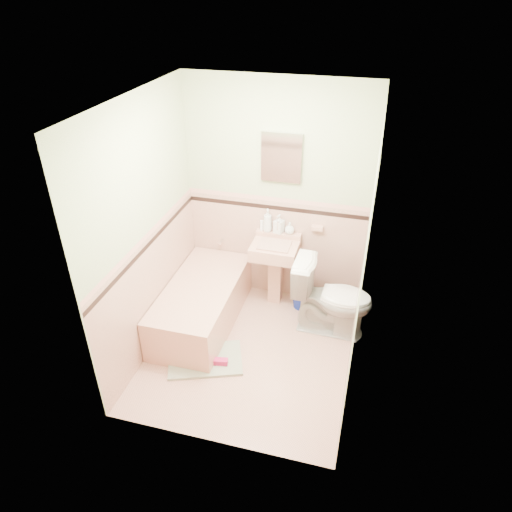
% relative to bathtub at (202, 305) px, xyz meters
% --- Properties ---
extents(floor, '(2.20, 2.20, 0.00)m').
position_rel_bathtub_xyz_m(floor, '(0.63, -0.33, -0.23)').
color(floor, '#D29E8A').
rests_on(floor, ground).
extents(ceiling, '(2.20, 2.20, 0.00)m').
position_rel_bathtub_xyz_m(ceiling, '(0.63, -0.33, 2.27)').
color(ceiling, white).
rests_on(ceiling, ground).
extents(wall_back, '(2.50, 0.00, 2.50)m').
position_rel_bathtub_xyz_m(wall_back, '(0.63, 0.77, 1.02)').
color(wall_back, beige).
rests_on(wall_back, ground).
extents(wall_front, '(2.50, 0.00, 2.50)m').
position_rel_bathtub_xyz_m(wall_front, '(0.63, -1.43, 1.02)').
color(wall_front, beige).
rests_on(wall_front, ground).
extents(wall_left, '(0.00, 2.50, 2.50)m').
position_rel_bathtub_xyz_m(wall_left, '(-0.37, -0.33, 1.02)').
color(wall_left, beige).
rests_on(wall_left, ground).
extents(wall_right, '(0.00, 2.50, 2.50)m').
position_rel_bathtub_xyz_m(wall_right, '(1.63, -0.33, 1.02)').
color(wall_right, beige).
rests_on(wall_right, ground).
extents(wainscot_back, '(2.00, 0.00, 2.00)m').
position_rel_bathtub_xyz_m(wainscot_back, '(0.63, 0.76, 0.38)').
color(wainscot_back, '#D5A28F').
rests_on(wainscot_back, ground).
extents(wainscot_front, '(2.00, 0.00, 2.00)m').
position_rel_bathtub_xyz_m(wainscot_front, '(0.63, -1.42, 0.38)').
color(wainscot_front, '#D5A28F').
rests_on(wainscot_front, ground).
extents(wainscot_left, '(0.00, 2.20, 2.20)m').
position_rel_bathtub_xyz_m(wainscot_left, '(-0.36, -0.33, 0.38)').
color(wainscot_left, '#D5A28F').
rests_on(wainscot_left, ground).
extents(wainscot_right, '(0.00, 2.20, 2.20)m').
position_rel_bathtub_xyz_m(wainscot_right, '(1.62, -0.33, 0.38)').
color(wainscot_right, '#D5A28F').
rests_on(wainscot_right, ground).
extents(accent_back, '(2.00, 0.00, 2.00)m').
position_rel_bathtub_xyz_m(accent_back, '(0.63, 0.75, 0.90)').
color(accent_back, black).
rests_on(accent_back, ground).
extents(accent_front, '(2.00, 0.00, 2.00)m').
position_rel_bathtub_xyz_m(accent_front, '(0.63, -1.41, 0.90)').
color(accent_front, black).
rests_on(accent_front, ground).
extents(accent_left, '(0.00, 2.20, 2.20)m').
position_rel_bathtub_xyz_m(accent_left, '(-0.35, -0.33, 0.89)').
color(accent_left, black).
rests_on(accent_left, ground).
extents(accent_right, '(0.00, 2.20, 2.20)m').
position_rel_bathtub_xyz_m(accent_right, '(1.61, -0.33, 0.89)').
color(accent_right, black).
rests_on(accent_right, ground).
extents(cap_back, '(2.00, 0.00, 2.00)m').
position_rel_bathtub_xyz_m(cap_back, '(0.63, 0.75, 0.99)').
color(cap_back, tan).
rests_on(cap_back, ground).
extents(cap_front, '(2.00, 0.00, 2.00)m').
position_rel_bathtub_xyz_m(cap_front, '(0.63, -1.41, 0.99)').
color(cap_front, tan).
rests_on(cap_front, ground).
extents(cap_left, '(0.00, 2.20, 2.20)m').
position_rel_bathtub_xyz_m(cap_left, '(-0.35, -0.33, 1.00)').
color(cap_left, tan).
rests_on(cap_left, ground).
extents(cap_right, '(0.00, 2.20, 2.20)m').
position_rel_bathtub_xyz_m(cap_right, '(1.61, -0.33, 1.00)').
color(cap_right, tan).
rests_on(cap_right, ground).
extents(bathtub, '(0.70, 1.50, 0.45)m').
position_rel_bathtub_xyz_m(bathtub, '(0.00, 0.00, 0.00)').
color(bathtub, tan).
rests_on(bathtub, floor).
extents(tub_faucet, '(0.04, 0.12, 0.04)m').
position_rel_bathtub_xyz_m(tub_faucet, '(0.00, 0.72, 0.41)').
color(tub_faucet, silver).
rests_on(tub_faucet, wall_back).
extents(sink, '(0.50, 0.48, 0.79)m').
position_rel_bathtub_xyz_m(sink, '(0.68, 0.53, 0.17)').
color(sink, tan).
rests_on(sink, floor).
extents(sink_faucet, '(0.02, 0.02, 0.10)m').
position_rel_bathtub_xyz_m(sink_faucet, '(0.68, 0.67, 0.72)').
color(sink_faucet, silver).
rests_on(sink_faucet, sink).
extents(medicine_cabinet, '(0.41, 0.04, 0.51)m').
position_rel_bathtub_xyz_m(medicine_cabinet, '(0.68, 0.74, 1.47)').
color(medicine_cabinet, white).
rests_on(medicine_cabinet, wall_back).
extents(soap_dish, '(0.12, 0.07, 0.04)m').
position_rel_bathtub_xyz_m(soap_dish, '(1.10, 0.73, 0.72)').
color(soap_dish, tan).
rests_on(soap_dish, wall_back).
extents(soap_bottle_left, '(0.13, 0.13, 0.26)m').
position_rel_bathtub_xyz_m(soap_bottle_left, '(0.55, 0.71, 0.75)').
color(soap_bottle_left, '#B2B2B2').
rests_on(soap_bottle_left, sink).
extents(soap_bottle_mid, '(0.12, 0.12, 0.21)m').
position_rel_bathtub_xyz_m(soap_bottle_mid, '(0.68, 0.71, 0.73)').
color(soap_bottle_mid, '#B2B2B2').
rests_on(soap_bottle_mid, sink).
extents(soap_bottle_right, '(0.14, 0.14, 0.14)m').
position_rel_bathtub_xyz_m(soap_bottle_right, '(0.80, 0.71, 0.69)').
color(soap_bottle_right, '#B2B2B2').
rests_on(soap_bottle_right, sink).
extents(tube, '(0.04, 0.04, 0.12)m').
position_rel_bathtub_xyz_m(tube, '(0.48, 0.71, 0.68)').
color(tube, white).
rests_on(tube, sink).
extents(toilet, '(0.83, 0.50, 0.84)m').
position_rel_bathtub_xyz_m(toilet, '(1.37, 0.24, 0.19)').
color(toilet, white).
rests_on(toilet, floor).
extents(bucket, '(0.29, 0.29, 0.24)m').
position_rel_bathtub_xyz_m(bucket, '(1.01, 0.55, -0.11)').
color(bucket, navy).
rests_on(bucket, floor).
extents(bath_mat, '(0.84, 0.70, 0.03)m').
position_rel_bathtub_xyz_m(bath_mat, '(0.24, -0.57, -0.21)').
color(bath_mat, gray).
rests_on(bath_mat, floor).
extents(shoe, '(0.15, 0.09, 0.06)m').
position_rel_bathtub_xyz_m(shoe, '(0.41, -0.60, -0.17)').
color(shoe, '#BF1E59').
rests_on(shoe, bath_mat).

